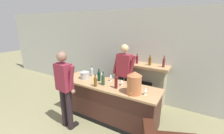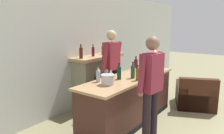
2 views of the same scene
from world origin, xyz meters
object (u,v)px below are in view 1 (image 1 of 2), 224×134
person_customer (65,88)px  person_bartender (124,75)px  wine_glass_back_row (122,81)px  wine_bottle_cabernet_heavy (95,81)px  copper_dispenser (134,83)px  wine_glass_front_right (102,74)px  potted_plant_corner (64,78)px  ice_bucket_steel (85,75)px  wine_glass_mid_counter (145,90)px  wine_bottle_riesling_slim (92,72)px  fireplace_stone (142,83)px  wine_bottle_burgundy_dark (99,75)px  wine_bottle_merlot_tall (103,79)px  wine_glass_by_dispenser (111,76)px  wine_bottle_port_short (136,80)px  wine_bottle_rose_blush (116,82)px

person_customer → person_bartender: (0.78, 1.31, 0.03)m
person_bartender → wine_glass_back_row: bearing=-69.4°
wine_bottle_cabernet_heavy → copper_dispenser: bearing=6.5°
person_customer → wine_glass_front_right: person_customer is taller
potted_plant_corner → ice_bucket_steel: (1.95, -0.96, 0.75)m
wine_glass_mid_counter → potted_plant_corner: bearing=163.7°
wine_bottle_riesling_slim → person_bartender: bearing=20.2°
wine_glass_front_right → fireplace_stone: bearing=51.4°
wine_glass_mid_counter → wine_glass_front_right: 1.32m
fireplace_stone → person_customer: person_customer is taller
copper_dispenser → wine_bottle_burgundy_dark: size_ratio=1.53×
potted_plant_corner → wine_bottle_merlot_tall: size_ratio=2.28×
fireplace_stone → copper_dispenser: fireplace_stone is taller
person_customer → wine_bottle_merlot_tall: person_customer is taller
wine_glass_front_right → ice_bucket_steel: bearing=-150.5°
potted_plant_corner → wine_bottle_merlot_tall: wine_bottle_merlot_tall is taller
wine_glass_by_dispenser → wine_glass_front_right: same height
copper_dispenser → wine_glass_by_dispenser: bearing=155.0°
wine_bottle_burgundy_dark → wine_glass_mid_counter: 1.26m
copper_dispenser → wine_glass_by_dispenser: (-0.77, 0.36, -0.12)m
potted_plant_corner → ice_bucket_steel: ice_bucket_steel is taller
wine_bottle_riesling_slim → wine_glass_front_right: 0.35m
wine_bottle_cabernet_heavy → wine_glass_by_dispenser: size_ratio=1.63×
wine_bottle_riesling_slim → wine_bottle_cabernet_heavy: bearing=-45.6°
wine_bottle_riesling_slim → person_customer: bearing=-87.3°
potted_plant_corner → wine_glass_by_dispenser: (2.63, -0.77, 0.79)m
person_customer → ice_bucket_steel: 0.77m
person_customer → wine_bottle_burgundy_dark: (0.33, 0.82, 0.09)m
person_bartender → wine_glass_by_dispenser: 0.41m
potted_plant_corner → wine_bottle_port_short: size_ratio=2.26×
wine_bottle_merlot_tall → wine_bottle_riesling_slim: bearing=149.7°
potted_plant_corner → wine_bottle_merlot_tall: 2.92m
person_bartender → ice_bucket_steel: (-0.87, -0.55, 0.01)m
fireplace_stone → person_customer: (-1.07, -1.94, 0.37)m
fireplace_stone → wine_bottle_port_short: (0.18, -0.97, 0.47)m
ice_bucket_steel → wine_glass_by_dispenser: (0.68, 0.19, 0.04)m
person_customer → wine_glass_by_dispenser: size_ratio=10.06×
wine_bottle_burgundy_dark → copper_dispenser: bearing=-12.1°
wine_bottle_cabernet_heavy → wine_bottle_riesling_slim: bearing=134.4°
copper_dispenser → wine_glass_front_right: copper_dispenser is taller
person_bartender → wine_bottle_cabernet_heavy: person_bartender is taller
wine_glass_by_dispenser → wine_glass_back_row: wine_glass_by_dispenser is taller
person_bartender → wine_bottle_rose_blush: 0.69m
wine_bottle_riesling_slim → wine_glass_front_right: size_ratio=1.56×
fireplace_stone → person_customer: bearing=-118.7°
person_bartender → wine_glass_back_row: person_bartender is taller
ice_bucket_steel → wine_bottle_burgundy_dark: wine_bottle_burgundy_dark is taller
fireplace_stone → wine_bottle_merlot_tall: size_ratio=4.87×
wine_bottle_merlot_tall → wine_glass_front_right: size_ratio=1.77×
ice_bucket_steel → copper_dispenser: bearing=-6.7°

